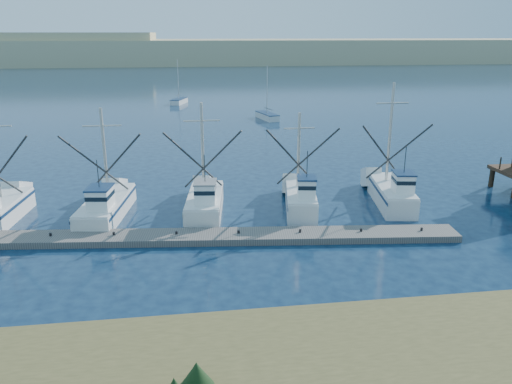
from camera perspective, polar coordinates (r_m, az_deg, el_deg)
The scene contains 6 objects.
ground at distance 27.66m, azimuth 8.81°, elevation -10.04°, with size 500.00×500.00×0.00m, color #0B1B33.
floating_dock at distance 32.52m, azimuth -5.54°, elevation -5.11°, with size 32.52×2.17×0.43m, color slate.
dune_ridge at distance 233.60m, azimuth -6.40°, elevation 15.70°, with size 360.00×60.00×10.00m, color tan.
trawler_fleet at distance 36.73m, azimuth -6.88°, elevation -1.22°, with size 32.42×8.20×9.26m.
sailboat_near at distance 78.11m, azimuth 1.29°, elevation 8.66°, with size 2.97×5.99×8.10m.
sailboat_far at distance 96.87m, azimuth -8.79°, elevation 10.23°, with size 3.36×5.60×8.10m.
Camera 1 is at (-7.49, -23.35, 12.78)m, focal length 35.00 mm.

